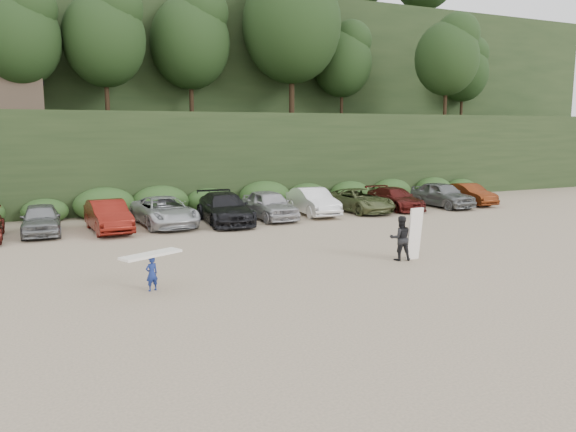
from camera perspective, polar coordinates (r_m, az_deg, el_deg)
name	(u,v)px	position (r m, az deg, el deg)	size (l,w,h in m)	color
ground	(303,263)	(21.17, 1.57, -4.75)	(120.00, 120.00, 0.00)	tan
hillside_backdrop	(128,60)	(55.43, -15.97, 15.00)	(90.00, 41.50, 28.00)	black
parked_cars	(199,210)	(29.89, -8.99, 0.60)	(39.17, 6.16, 1.61)	#B3B3B8
child_surfer	(151,265)	(17.87, -13.70, -4.89)	(2.04, 1.33, 1.19)	navy
adult_surfer	(402,238)	(21.81, 11.47, -2.18)	(1.32, 0.88, 2.02)	black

